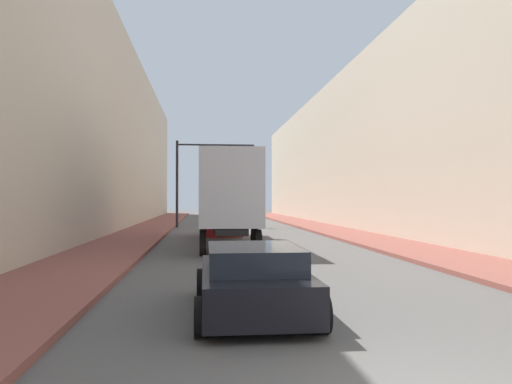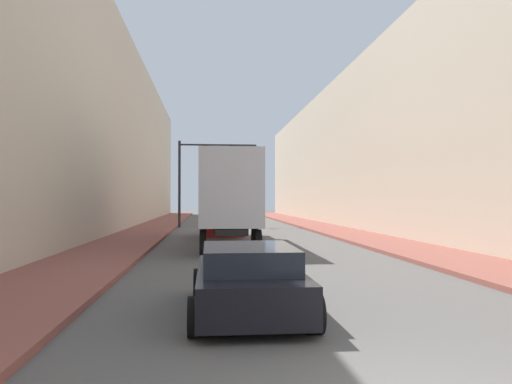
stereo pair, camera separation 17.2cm
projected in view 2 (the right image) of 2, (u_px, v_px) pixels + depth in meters
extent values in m
cube|color=brown|center=(328.00, 229.00, 35.45)|extent=(3.21, 80.00, 0.15)
cube|color=brown|center=(150.00, 230.00, 34.27)|extent=(3.21, 80.00, 0.15)
cube|color=beige|center=(390.00, 147.00, 35.98)|extent=(6.00, 80.00, 11.84)
cube|color=beige|center=(82.00, 129.00, 33.94)|extent=(6.00, 80.00, 13.98)
cube|color=silver|center=(227.00, 190.00, 23.08)|extent=(2.42, 10.19, 2.99)
cube|color=black|center=(227.00, 226.00, 23.05)|extent=(1.21, 10.19, 0.24)
cube|color=maroon|center=(223.00, 211.00, 29.35)|extent=(2.42, 2.46, 2.96)
cylinder|color=black|center=(203.00, 243.00, 19.07)|extent=(0.25, 1.00, 1.00)
cylinder|color=black|center=(258.00, 242.00, 19.27)|extent=(0.25, 1.00, 1.00)
cylinder|color=black|center=(203.00, 240.00, 20.26)|extent=(0.25, 1.00, 1.00)
cylinder|color=black|center=(255.00, 240.00, 20.46)|extent=(0.25, 1.00, 1.00)
cylinder|color=black|center=(205.00, 228.00, 29.24)|extent=(0.25, 1.00, 1.00)
cylinder|color=black|center=(241.00, 228.00, 29.44)|extent=(0.25, 1.00, 1.00)
cube|color=black|center=(248.00, 285.00, 9.54)|extent=(1.90, 4.46, 0.68)
cube|color=#1E232D|center=(249.00, 258.00, 9.33)|extent=(1.67, 2.45, 0.43)
cylinder|color=black|center=(199.00, 283.00, 10.97)|extent=(0.25, 0.64, 0.64)
cylinder|color=black|center=(285.00, 282.00, 11.15)|extent=(0.25, 0.64, 0.64)
cylinder|color=black|center=(196.00, 317.00, 7.82)|extent=(0.25, 0.64, 0.64)
cylinder|color=black|center=(315.00, 314.00, 8.01)|extent=(0.25, 0.64, 0.64)
cylinder|color=black|center=(179.00, 184.00, 38.68)|extent=(0.20, 0.20, 6.73)
cube|color=black|center=(218.00, 145.00, 39.01)|extent=(6.00, 0.12, 0.12)
cube|color=black|center=(205.00, 151.00, 38.91)|extent=(0.30, 0.24, 0.90)
sphere|color=gold|center=(205.00, 151.00, 38.77)|extent=(0.18, 0.18, 0.18)
cube|color=black|center=(231.00, 152.00, 39.10)|extent=(0.30, 0.24, 0.90)
sphere|color=green|center=(231.00, 148.00, 38.97)|extent=(0.18, 0.18, 0.18)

